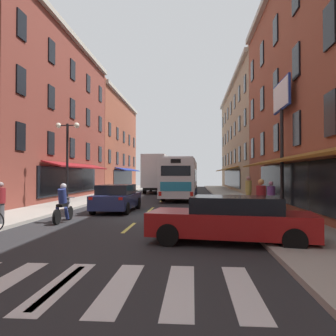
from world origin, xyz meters
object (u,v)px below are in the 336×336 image
at_px(pedestrian_near, 1,201).
at_px(pedestrian_mid, 261,201).
at_px(motorcycle_rider, 63,206).
at_px(transit_bus, 181,178).
at_px(sedan_near, 163,184).
at_px(sedan_mid, 117,198).
at_px(pedestrian_rear, 271,198).
at_px(street_lamp_twin, 67,160).
at_px(pedestrian_far, 248,191).
at_px(sedan_far, 232,219).
at_px(box_truck, 157,174).
at_px(billboard_sign, 282,111).

distance_m(pedestrian_near, pedestrian_mid, 9.96).
bearing_deg(motorcycle_rider, pedestrian_mid, -7.82).
xyz_separation_m(transit_bus, sedan_near, (-3.12, 16.59, -1.02)).
height_order(sedan_mid, pedestrian_near, pedestrian_near).
bearing_deg(pedestrian_rear, sedan_near, -110.65).
relative_size(transit_bus, pedestrian_near, 6.95).
relative_size(transit_bus, street_lamp_twin, 2.25).
relative_size(transit_bus, pedestrian_rear, 7.07).
bearing_deg(pedestrian_rear, pedestrian_far, -117.72).
xyz_separation_m(sedan_near, pedestrian_rear, (7.75, -29.17, 0.22)).
relative_size(pedestrian_far, street_lamp_twin, 0.36).
distance_m(pedestrian_near, street_lamp_twin, 6.80).
bearing_deg(pedestrian_far, pedestrian_rear, 124.41).
bearing_deg(transit_bus, sedan_far, -83.23).
bearing_deg(sedan_far, pedestrian_near, 164.79).
distance_m(sedan_far, pedestrian_near, 8.88).
relative_size(box_truck, pedestrian_rear, 4.98).
bearing_deg(pedestrian_far, billboard_sign, 160.77).
bearing_deg(motorcycle_rider, pedestrian_rear, 11.98).
distance_m(sedan_mid, pedestrian_far, 7.41).
distance_m(billboard_sign, pedestrian_far, 4.74).
bearing_deg(transit_bus, sedan_near, 100.64).
height_order(sedan_far, pedestrian_far, pedestrian_far).
bearing_deg(motorcycle_rider, pedestrian_near, -144.36).
distance_m(transit_bus, street_lamp_twin, 11.37).
relative_size(sedan_far, street_lamp_twin, 1.01).
relative_size(billboard_sign, box_truck, 0.86).
relative_size(motorcycle_rider, pedestrian_rear, 1.31).
bearing_deg(motorcycle_rider, sedan_far, -29.23).
bearing_deg(sedan_far, transit_bus, 96.77).
height_order(box_truck, pedestrian_near, box_truck).
relative_size(billboard_sign, pedestrian_rear, 4.30).
xyz_separation_m(pedestrian_near, pedestrian_far, (10.57, 6.71, 0.09)).
distance_m(sedan_far, pedestrian_far, 9.26).
bearing_deg(pedestrian_mid, transit_bus, -136.32).
relative_size(sedan_near, pedestrian_rear, 2.87).
xyz_separation_m(box_truck, pedestrian_mid, (6.51, -23.73, -1.09)).
distance_m(sedan_far, pedestrian_rear, 6.17).
xyz_separation_m(billboard_sign, sedan_near, (-8.76, 27.30, -4.59)).
bearing_deg(street_lamp_twin, sedan_far, -46.18).
height_order(sedan_near, sedan_mid, sedan_mid).
xyz_separation_m(billboard_sign, pedestrian_far, (-1.47, 1.51, -4.24)).
distance_m(motorcycle_rider, street_lamp_twin, 5.89).
distance_m(sedan_near, street_lamp_twin, 26.25).
bearing_deg(sedan_near, pedestrian_rear, -75.12).
relative_size(sedan_far, pedestrian_rear, 3.17).
relative_size(pedestrian_near, pedestrian_rear, 1.02).
bearing_deg(motorcycle_rider, sedan_near, 87.51).
bearing_deg(billboard_sign, pedestrian_mid, -112.97).
bearing_deg(pedestrian_near, street_lamp_twin, -119.10).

